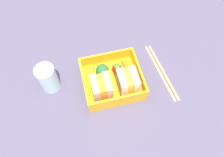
{
  "coord_description": "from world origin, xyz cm",
  "views": [
    {
      "loc": [
        7.35,
        29.34,
        56.28
      ],
      "look_at": [
        0.0,
        0.0,
        2.7
      ],
      "focal_mm": 35.0,
      "sensor_mm": 36.0,
      "label": 1
    }
  ],
  "objects_px": {
    "carrot_stick_left": "(126,67)",
    "chopstick_pair": "(161,71)",
    "strawberry_far_left": "(117,68)",
    "broccoli_floret": "(102,71)",
    "sandwich_center_left": "(102,88)",
    "carrot_stick_far_left": "(92,73)",
    "sandwich_left": "(128,82)",
    "drinking_glass": "(48,78)"
  },
  "relations": [
    {
      "from": "sandwich_center_left",
      "to": "broccoli_floret",
      "type": "height_order",
      "value": "sandwich_center_left"
    },
    {
      "from": "carrot_stick_far_left",
      "to": "strawberry_far_left",
      "type": "bearing_deg",
      "value": 175.73
    },
    {
      "from": "sandwich_center_left",
      "to": "strawberry_far_left",
      "type": "xyz_separation_m",
      "value": [
        -0.06,
        -0.06,
        -0.02
      ]
    },
    {
      "from": "sandwich_center_left",
      "to": "drinking_glass",
      "type": "height_order",
      "value": "drinking_glass"
    },
    {
      "from": "sandwich_center_left",
      "to": "broccoli_floret",
      "type": "bearing_deg",
      "value": -104.59
    },
    {
      "from": "sandwich_center_left",
      "to": "chopstick_pair",
      "type": "height_order",
      "value": "sandwich_center_left"
    },
    {
      "from": "chopstick_pair",
      "to": "drinking_glass",
      "type": "height_order",
      "value": "drinking_glass"
    },
    {
      "from": "sandwich_center_left",
      "to": "carrot_stick_far_left",
      "type": "xyz_separation_m",
      "value": [
        0.01,
        -0.06,
        -0.03
      ]
    },
    {
      "from": "carrot_stick_left",
      "to": "broccoli_floret",
      "type": "bearing_deg",
      "value": 6.07
    },
    {
      "from": "sandwich_left",
      "to": "sandwich_center_left",
      "type": "xyz_separation_m",
      "value": [
        0.07,
        0.0,
        0.0
      ]
    },
    {
      "from": "carrot_stick_far_left",
      "to": "drinking_glass",
      "type": "relative_size",
      "value": 0.43
    },
    {
      "from": "sandwich_left",
      "to": "chopstick_pair",
      "type": "bearing_deg",
      "value": -164.37
    },
    {
      "from": "sandwich_left",
      "to": "carrot_stick_left",
      "type": "distance_m",
      "value": 0.07
    },
    {
      "from": "carrot_stick_left",
      "to": "carrot_stick_far_left",
      "type": "distance_m",
      "value": 0.1
    },
    {
      "from": "carrot_stick_left",
      "to": "broccoli_floret",
      "type": "xyz_separation_m",
      "value": [
        0.07,
        0.01,
        0.02
      ]
    },
    {
      "from": "strawberry_far_left",
      "to": "drinking_glass",
      "type": "height_order",
      "value": "drinking_glass"
    },
    {
      "from": "chopstick_pair",
      "to": "drinking_glass",
      "type": "xyz_separation_m",
      "value": [
        0.33,
        -0.03,
        0.04
      ]
    },
    {
      "from": "broccoli_floret",
      "to": "strawberry_far_left",
      "type": "bearing_deg",
      "value": -176.07
    },
    {
      "from": "carrot_stick_far_left",
      "to": "chopstick_pair",
      "type": "distance_m",
      "value": 0.21
    },
    {
      "from": "carrot_stick_left",
      "to": "sandwich_left",
      "type": "bearing_deg",
      "value": 77.04
    },
    {
      "from": "sandwich_left",
      "to": "chopstick_pair",
      "type": "distance_m",
      "value": 0.13
    },
    {
      "from": "sandwich_center_left",
      "to": "carrot_stick_far_left",
      "type": "relative_size",
      "value": 1.66
    },
    {
      "from": "sandwich_left",
      "to": "broccoli_floret",
      "type": "bearing_deg",
      "value": -44.24
    },
    {
      "from": "drinking_glass",
      "to": "carrot_stick_far_left",
      "type": "bearing_deg",
      "value": -179.48
    },
    {
      "from": "sandwich_left",
      "to": "broccoli_floret",
      "type": "distance_m",
      "value": 0.08
    },
    {
      "from": "strawberry_far_left",
      "to": "broccoli_floret",
      "type": "relative_size",
      "value": 0.78
    },
    {
      "from": "carrot_stick_left",
      "to": "strawberry_far_left",
      "type": "height_order",
      "value": "strawberry_far_left"
    },
    {
      "from": "sandwich_left",
      "to": "carrot_stick_far_left",
      "type": "xyz_separation_m",
      "value": [
        0.09,
        -0.06,
        -0.03
      ]
    },
    {
      "from": "strawberry_far_left",
      "to": "carrot_stick_left",
      "type": "bearing_deg",
      "value": -170.74
    },
    {
      "from": "chopstick_pair",
      "to": "sandwich_center_left",
      "type": "bearing_deg",
      "value": 9.81
    },
    {
      "from": "strawberry_far_left",
      "to": "chopstick_pair",
      "type": "relative_size",
      "value": 0.17
    },
    {
      "from": "carrot_stick_far_left",
      "to": "chopstick_pair",
      "type": "bearing_deg",
      "value": 171.12
    },
    {
      "from": "sandwich_center_left",
      "to": "drinking_glass",
      "type": "distance_m",
      "value": 0.15
    },
    {
      "from": "sandwich_left",
      "to": "carrot_stick_left",
      "type": "relative_size",
      "value": 1.36
    },
    {
      "from": "drinking_glass",
      "to": "chopstick_pair",
      "type": "bearing_deg",
      "value": 174.58
    },
    {
      "from": "sandwich_left",
      "to": "drinking_glass",
      "type": "relative_size",
      "value": 0.72
    },
    {
      "from": "chopstick_pair",
      "to": "carrot_stick_left",
      "type": "bearing_deg",
      "value": -16.95
    },
    {
      "from": "broccoli_floret",
      "to": "carrot_stick_far_left",
      "type": "distance_m",
      "value": 0.04
    },
    {
      "from": "sandwich_center_left",
      "to": "strawberry_far_left",
      "type": "relative_size",
      "value": 1.86
    },
    {
      "from": "broccoli_floret",
      "to": "carrot_stick_far_left",
      "type": "height_order",
      "value": "broccoli_floret"
    },
    {
      "from": "carrot_stick_left",
      "to": "drinking_glass",
      "type": "xyz_separation_m",
      "value": [
        0.22,
        0.0,
        0.03
      ]
    },
    {
      "from": "carrot_stick_left",
      "to": "chopstick_pair",
      "type": "xyz_separation_m",
      "value": [
        -0.1,
        0.03,
        -0.01
      ]
    }
  ]
}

